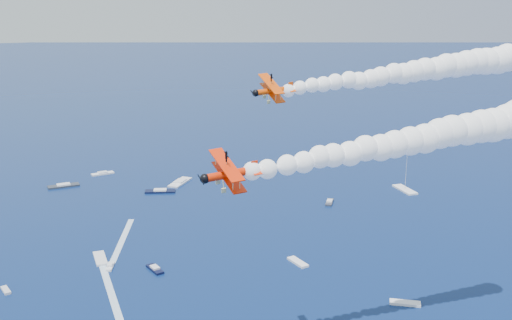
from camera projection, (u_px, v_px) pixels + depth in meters
name	position (u px, v px, depth m)	size (l,w,h in m)	color
biplane_lead	(274.00, 91.00, 120.79)	(8.49, 9.52, 5.73)	#E24404
biplane_trail	(231.00, 174.00, 84.47)	(8.38, 9.40, 5.66)	red
smoke_trail_lead	(404.00, 73.00, 129.47)	(58.21, 7.31, 10.63)	white
smoke_trail_trail	(411.00, 140.00, 94.25)	(58.21, 7.34, 10.63)	white
spectator_boats	(117.00, 232.00, 212.97)	(236.52, 177.09, 0.70)	white
boat_wakes	(117.00, 264.00, 189.05)	(16.84, 75.30, 0.04)	white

